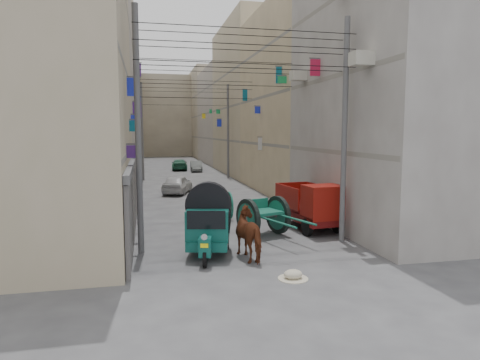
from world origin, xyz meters
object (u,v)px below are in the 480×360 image
object	(u,v)px
tonga_cart	(263,216)
distant_car_grey	(196,166)
distant_car_white	(178,184)
feed_sack	(293,274)
second_cart	(215,205)
horse	(252,233)
mini_truck	(314,208)
distant_car_green	(179,165)
auto_rickshaw	(209,222)

from	to	relation	value
tonga_cart	distant_car_grey	distance (m)	27.38
distant_car_white	distant_car_grey	size ratio (longest dim) A/B	1.11
feed_sack	distant_car_white	world-z (taller)	distant_car_white
second_cart	horse	xyz separation A→B (m)	(0.20, -6.18, 0.13)
feed_sack	distant_car_white	xyz separation A→B (m)	(-1.87, 17.13, 0.48)
second_cart	horse	bearing A→B (deg)	-92.28
mini_truck	distant_car_white	xyz separation A→B (m)	(-4.63, 11.83, -0.33)
horse	distant_car_green	xyz separation A→B (m)	(0.23, 32.13, -0.24)
mini_truck	second_cart	bearing A→B (deg)	133.89
horse	distant_car_grey	distance (m)	30.18
tonga_cart	distant_car_white	xyz separation A→B (m)	(-2.39, 12.24, -0.17)
tonga_cart	mini_truck	world-z (taller)	mini_truck
feed_sack	distant_car_green	xyz separation A→B (m)	(-0.40, 34.26, 0.43)
mini_truck	distant_car_white	world-z (taller)	mini_truck
auto_rickshaw	mini_truck	bearing A→B (deg)	41.21
tonga_cart	distant_car_white	size ratio (longest dim) A/B	0.99
mini_truck	distant_car_green	distance (m)	29.13
distant_car_grey	auto_rickshaw	bearing A→B (deg)	-91.71
tonga_cart	horse	distance (m)	2.99
second_cart	feed_sack	bearing A→B (deg)	-88.45
distant_car_green	tonga_cart	bearing A→B (deg)	95.18
tonga_cart	distant_car_green	bearing A→B (deg)	73.06
distant_car_grey	distant_car_white	bearing A→B (deg)	-97.01
tonga_cart	feed_sack	bearing A→B (deg)	-114.81
tonga_cart	feed_sack	world-z (taller)	tonga_cart
horse	distant_car_white	size ratio (longest dim) A/B	0.53
tonga_cart	feed_sack	distance (m)	4.96
auto_rickshaw	feed_sack	size ratio (longest dim) A/B	5.18
mini_truck	distant_car_white	distance (m)	12.71
feed_sack	horse	bearing A→B (deg)	106.39
distant_car_white	distant_car_grey	xyz separation A→B (m)	(3.00, 15.13, -0.08)
auto_rickshaw	horse	size ratio (longest dim) A/B	1.42
horse	distant_car_grey	size ratio (longest dim) A/B	0.59
feed_sack	distant_car_grey	world-z (taller)	distant_car_grey
auto_rickshaw	distant_car_grey	world-z (taller)	auto_rickshaw
tonga_cart	distant_car_green	xyz separation A→B (m)	(-0.92, 29.37, -0.22)
mini_truck	second_cart	world-z (taller)	mini_truck
horse	tonga_cart	bearing A→B (deg)	-124.40
tonga_cart	mini_truck	distance (m)	2.28
second_cart	distant_car_white	xyz separation A→B (m)	(-1.04, 8.81, -0.07)
distant_car_white	horse	bearing A→B (deg)	112.38
auto_rickshaw	mini_truck	distance (m)	5.31
second_cart	feed_sack	size ratio (longest dim) A/B	2.93
mini_truck	distant_car_white	size ratio (longest dim) A/B	1.01
distant_car_grey	horse	bearing A→B (deg)	-89.14
tonga_cart	horse	xyz separation A→B (m)	(-1.15, -2.76, 0.02)
feed_sack	tonga_cart	bearing A→B (deg)	83.92
mini_truck	distant_car_green	size ratio (longest dim) A/B	0.94
mini_truck	tonga_cart	bearing A→B (deg)	-175.62
tonga_cart	horse	world-z (taller)	horse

